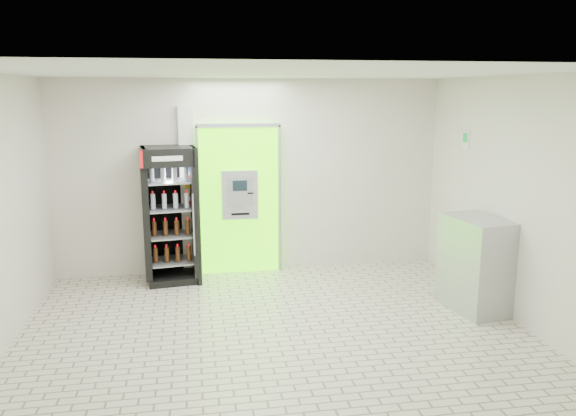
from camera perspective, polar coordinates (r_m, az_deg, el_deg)
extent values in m
plane|color=beige|center=(6.80, -1.31, -12.55)|extent=(6.00, 6.00, 0.00)
plane|color=silver|center=(8.78, -3.75, 3.22)|extent=(6.00, 0.00, 6.00)
plane|color=silver|center=(3.96, 3.93, -7.44)|extent=(6.00, 0.00, 6.00)
plane|color=silver|center=(7.38, 22.33, 0.72)|extent=(0.00, 5.00, 5.00)
plane|color=white|center=(6.20, -1.45, 13.59)|extent=(6.00, 6.00, 0.00)
cube|color=#55FF00|center=(8.75, -4.98, 0.84)|extent=(1.20, 0.12, 2.30)
cube|color=gray|center=(8.54, -5.07, 8.35)|extent=(1.28, 0.04, 0.06)
cube|color=gray|center=(8.66, -9.10, 0.62)|extent=(0.04, 0.04, 2.30)
cube|color=gray|center=(8.76, -0.83, 0.89)|extent=(0.04, 0.04, 2.30)
cube|color=black|center=(8.85, -4.23, -3.33)|extent=(0.62, 0.01, 0.67)
cube|color=black|center=(8.56, -7.33, 6.16)|extent=(0.22, 0.01, 0.18)
cube|color=#A5A8AD|center=(8.63, -4.93, 1.36)|extent=(0.55, 0.12, 0.75)
cube|color=black|center=(8.54, -4.91, 2.27)|extent=(0.22, 0.01, 0.16)
cube|color=gray|center=(8.59, -4.87, 0.43)|extent=(0.16, 0.01, 0.12)
cube|color=black|center=(8.57, -3.83, 1.51)|extent=(0.09, 0.01, 0.02)
cube|color=black|center=(8.62, -4.86, -0.61)|extent=(0.28, 0.01, 0.03)
cube|color=silver|center=(8.72, -10.12, 1.66)|extent=(0.22, 0.10, 2.60)
cube|color=#193FB2|center=(8.61, -10.21, 3.89)|extent=(0.09, 0.01, 0.06)
cube|color=red|center=(8.63, -10.18, 3.04)|extent=(0.09, 0.01, 0.06)
cube|color=yellow|center=(8.65, -10.14, 2.19)|extent=(0.09, 0.01, 0.06)
cube|color=orange|center=(8.67, -10.11, 1.34)|extent=(0.09, 0.01, 0.06)
cube|color=red|center=(8.69, -10.08, 0.50)|extent=(0.09, 0.01, 0.06)
cube|color=black|center=(8.48, -11.81, -0.69)|extent=(0.84, 0.78, 2.02)
cube|color=black|center=(8.79, -11.75, -0.25)|extent=(0.76, 0.15, 2.02)
cube|color=red|center=(8.00, -12.16, 4.93)|extent=(0.73, 0.11, 0.24)
cube|color=white|center=(8.00, -12.16, 4.93)|extent=(0.42, 0.06, 0.07)
cube|color=black|center=(8.74, -11.55, -6.84)|extent=(0.84, 0.78, 0.10)
cylinder|color=gray|center=(8.14, -9.57, -1.71)|extent=(0.03, 0.03, 0.91)
cube|color=gray|center=(8.66, -11.62, -5.26)|extent=(0.71, 0.67, 0.02)
cube|color=gray|center=(8.55, -11.73, -2.67)|extent=(0.71, 0.67, 0.02)
cube|color=gray|center=(8.46, -11.84, -0.03)|extent=(0.71, 0.67, 0.02)
cube|color=gray|center=(8.39, -11.96, 2.67)|extent=(0.71, 0.67, 0.02)
cube|color=#A5A8AD|center=(7.69, 18.59, -5.42)|extent=(0.75, 1.00, 1.22)
cube|color=gray|center=(7.54, 16.55, -5.15)|extent=(0.15, 0.89, 0.01)
cube|color=white|center=(8.50, 17.62, 6.62)|extent=(0.02, 0.22, 0.26)
cube|color=#0D9634|center=(8.50, 17.56, 6.83)|extent=(0.00, 0.14, 0.14)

